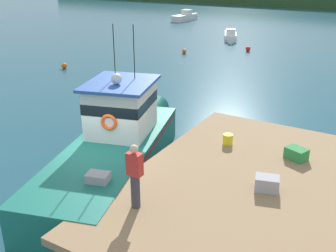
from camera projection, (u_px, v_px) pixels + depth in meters
name	position (u px, v px, depth m)	size (l,w,h in m)	color
ground_plane	(109.00, 176.00, 13.39)	(200.00, 200.00, 0.00)	#1E4C5B
dock	(248.00, 186.00, 10.73)	(6.00, 9.00, 1.20)	#4C3D2D
main_fishing_boat	(116.00, 144.00, 13.34)	(4.71, 9.91, 4.80)	#196B5B
crate_stack_mid_dock	(296.00, 154.00, 11.86)	(0.60, 0.44, 0.35)	#2D8442
crate_single_by_cleat	(267.00, 183.00, 10.22)	(0.60, 0.44, 0.38)	#9E9EA3
bait_bucket	(228.00, 139.00, 12.85)	(0.32, 0.32, 0.34)	yellow
deckhand_by_the_boat	(135.00, 175.00, 9.27)	(0.36, 0.22, 1.63)	#383842
moored_boat_off_the_point	(185.00, 17.00, 50.17)	(1.49, 5.09, 1.28)	silver
moored_boat_far_left	(231.00, 36.00, 37.27)	(2.39, 4.13, 1.05)	white
mooring_buoy_inshore	(248.00, 49.00, 32.47)	(0.40, 0.40, 0.40)	red
mooring_buoy_outer	(64.00, 66.00, 27.11)	(0.39, 0.39, 0.39)	#EA5B19
mooring_buoy_spare_mooring	(184.00, 51.00, 31.69)	(0.35, 0.35, 0.35)	#EA5B19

